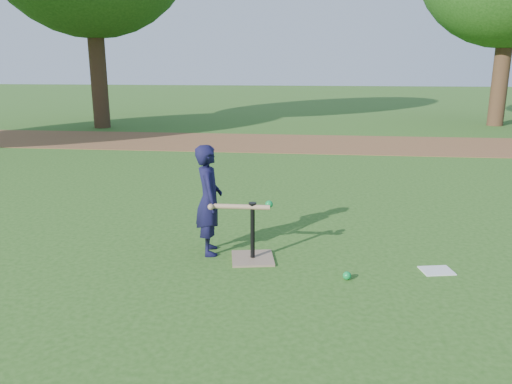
# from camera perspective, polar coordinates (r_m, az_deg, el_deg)

# --- Properties ---
(ground) EXTENTS (80.00, 80.00, 0.00)m
(ground) POSITION_cam_1_polar(r_m,az_deg,el_deg) (5.51, -0.78, -6.64)
(ground) COLOR #285116
(ground) RESTS_ON ground
(dirt_strip) EXTENTS (24.00, 3.00, 0.01)m
(dirt_strip) POSITION_cam_1_polar(r_m,az_deg,el_deg) (12.76, 3.65, 5.61)
(dirt_strip) COLOR brown
(dirt_strip) RESTS_ON ground
(child) EXTENTS (0.39, 0.49, 1.18)m
(child) POSITION_cam_1_polar(r_m,az_deg,el_deg) (5.28, -5.40, -0.91)
(child) COLOR black
(child) RESTS_ON ground
(wiffle_ball_ground) EXTENTS (0.08, 0.08, 0.08)m
(wiffle_ball_ground) POSITION_cam_1_polar(r_m,az_deg,el_deg) (4.86, 10.36, -9.38)
(wiffle_ball_ground) COLOR #0C8A39
(wiffle_ball_ground) RESTS_ON ground
(clipboard) EXTENTS (0.34, 0.29, 0.01)m
(clipboard) POSITION_cam_1_polar(r_m,az_deg,el_deg) (5.28, 19.95, -8.45)
(clipboard) COLOR silver
(clipboard) RESTS_ON ground
(batting_tee) EXTENTS (0.50, 0.50, 0.61)m
(batting_tee) POSITION_cam_1_polar(r_m,az_deg,el_deg) (5.22, -0.39, -6.57)
(batting_tee) COLOR #896E57
(batting_tee) RESTS_ON ground
(swing_action) EXTENTS (0.65, 0.20, 0.08)m
(swing_action) POSITION_cam_1_polar(r_m,az_deg,el_deg) (5.08, -1.44, -1.64)
(swing_action) COLOR tan
(swing_action) RESTS_ON ground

